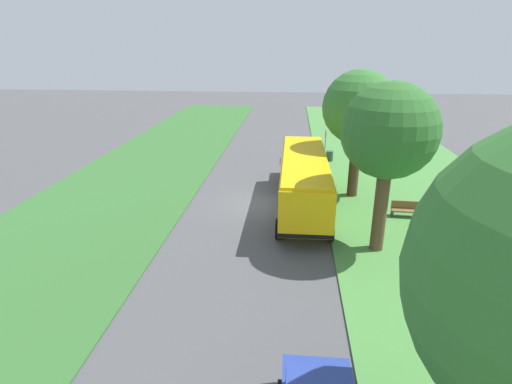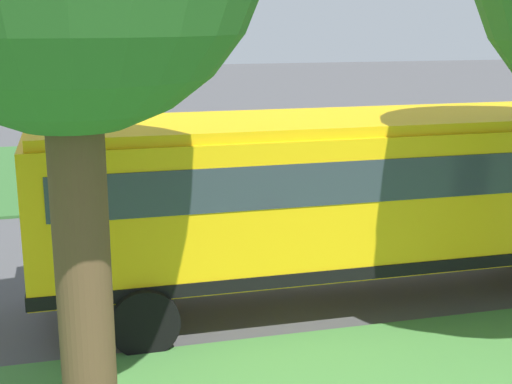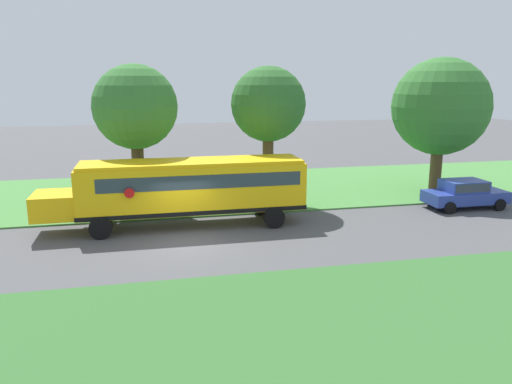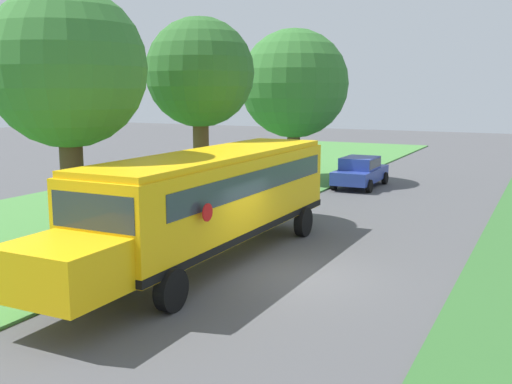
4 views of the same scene
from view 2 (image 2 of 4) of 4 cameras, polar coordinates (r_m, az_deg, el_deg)
The scene contains 3 objects.
ground_plane at distance 15.15m, azimuth 5.79°, elevation -4.43°, with size 120.00×120.00×0.00m, color #4C4C4F.
grass_far_side at distance 23.50m, azimuth -1.81°, elevation 2.29°, with size 10.00×80.00×0.07m, color #33662D.
school_bus at distance 12.10m, azimuth 9.18°, elevation 0.27°, with size 2.84×12.42×3.16m.
Camera 2 is at (-13.47, 5.08, 4.71)m, focal length 50.00 mm.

